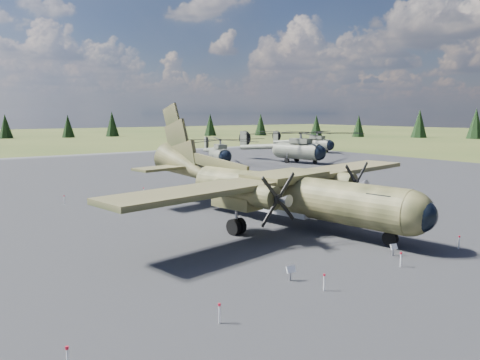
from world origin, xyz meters
TOP-DOWN VIEW (x-y plane):
  - ground at (0.00, 0.00)m, footprint 500.00×500.00m
  - apron at (0.00, 10.00)m, footprint 120.00×120.00m
  - transport_plane at (3.26, -1.08)m, footprint 30.44×27.42m
  - helicopter_near at (22.72, 36.20)m, footprint 21.15×21.37m
  - helicopter_mid at (34.99, 30.48)m, footprint 25.16×26.49m
  - helicopter_far at (53.46, 44.92)m, footprint 21.93×22.74m
  - info_placard_left at (-4.39, -11.55)m, footprint 0.53×0.29m
  - info_placard_right at (3.41, -12.01)m, footprint 0.50×0.28m
  - barrier_fence at (-0.46, -0.08)m, footprint 33.12×29.62m
  - treeline at (-8.25, -4.35)m, footprint 295.29×299.77m

SIDE VIEW (x-z plane):
  - ground at x=0.00m, z-range 0.00..0.00m
  - apron at x=0.00m, z-range -0.02..0.02m
  - info_placard_right at x=3.41m, z-range 0.12..0.88m
  - barrier_fence at x=-0.46m, z-range 0.08..0.93m
  - info_placard_left at x=-4.39m, z-range 0.13..0.93m
  - transport_plane at x=3.26m, z-range -2.13..7.89m
  - helicopter_near at x=22.72m, z-range 0.89..5.17m
  - helicopter_far at x=53.46m, z-range 0.95..5.47m
  - helicopter_mid at x=34.99m, z-range 1.11..6.41m
  - treeline at x=-8.25m, z-range -0.67..10.13m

